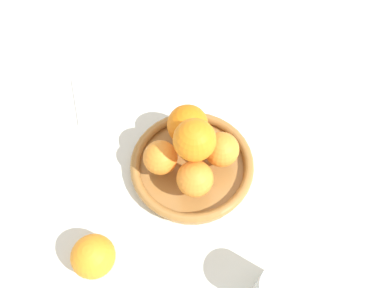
# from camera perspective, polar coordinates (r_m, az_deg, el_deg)

# --- Properties ---
(ground_plane) EXTENTS (4.00, 4.00, 0.00)m
(ground_plane) POSITION_cam_1_polar(r_m,az_deg,el_deg) (0.75, 0.00, -3.78)
(ground_plane) COLOR silver
(fruit_bowl) EXTENTS (0.24, 0.24, 0.03)m
(fruit_bowl) POSITION_cam_1_polar(r_m,az_deg,el_deg) (0.74, 0.00, -3.22)
(fruit_bowl) COLOR #A57238
(fruit_bowl) RESTS_ON ground_plane
(orange_pile) EXTENTS (0.18, 0.17, 0.13)m
(orange_pile) POSITION_cam_1_polar(r_m,az_deg,el_deg) (0.69, 0.03, -0.29)
(orange_pile) COLOR orange
(orange_pile) RESTS_ON fruit_bowl
(stray_orange) EXTENTS (0.07, 0.07, 0.07)m
(stray_orange) POSITION_cam_1_polar(r_m,az_deg,el_deg) (0.68, -14.82, -16.20)
(stray_orange) COLOR orange
(stray_orange) RESTS_ON ground_plane
(napkin_folded) EXTENTS (0.16, 0.16, 0.01)m
(napkin_folded) POSITION_cam_1_polar(r_m,az_deg,el_deg) (0.87, -13.09, 7.31)
(napkin_folded) COLOR white
(napkin_folded) RESTS_ON ground_plane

